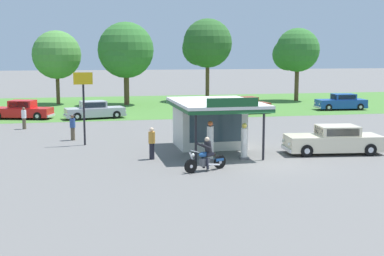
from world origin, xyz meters
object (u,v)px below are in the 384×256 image
at_px(gas_pump_nearside, 210,142).
at_px(gas_pump_offside, 244,143).
at_px(motorcycle_with_rider, 206,157).
at_px(bystander_chatting_near_pumps, 24,118).
at_px(bystander_leaning_by_kiosk, 73,127).
at_px(parked_car_back_row_centre_right, 341,102).
at_px(parked_car_back_row_right, 241,106).
at_px(bystander_standing_back_lot, 152,143).
at_px(parked_car_back_row_centre, 95,110).
at_px(roadside_pole_sign, 83,95).
at_px(parked_car_back_row_far_left, 22,111).
at_px(featured_classic_sedan, 334,141).

xyz_separation_m(gas_pump_nearside, gas_pump_offside, (1.79, -0.00, -0.08)).
xyz_separation_m(gas_pump_nearside, motorcycle_with_rider, (-0.75, -2.24, -0.27)).
distance_m(gas_pump_nearside, bystander_chatting_near_pumps, 16.95).
bearing_deg(bystander_leaning_by_kiosk, parked_car_back_row_centre_right, 27.00).
relative_size(gas_pump_offside, motorcycle_with_rider, 0.86).
height_order(motorcycle_with_rider, parked_car_back_row_right, motorcycle_with_rider).
height_order(parked_car_back_row_right, bystander_standing_back_lot, bystander_standing_back_lot).
bearing_deg(motorcycle_with_rider, parked_car_back_row_centre, 102.21).
xyz_separation_m(motorcycle_with_rider, bystander_chatting_near_pumps, (-9.60, 15.67, 0.17)).
height_order(gas_pump_offside, parked_car_back_row_centre, gas_pump_offside).
relative_size(bystander_leaning_by_kiosk, bystander_chatting_near_pumps, 1.01).
bearing_deg(parked_car_back_row_right, motorcycle_with_rider, -111.40).
distance_m(gas_pump_nearside, parked_car_back_row_right, 20.84).
height_order(gas_pump_offside, bystander_leaning_by_kiosk, gas_pump_offside).
xyz_separation_m(parked_car_back_row_centre_right, roadside_pole_sign, (-24.32, -14.68, 2.25)).
xyz_separation_m(parked_car_back_row_right, bystander_standing_back_lot, (-10.56, -18.46, 0.18)).
xyz_separation_m(parked_car_back_row_right, parked_car_back_row_far_left, (-18.89, 0.33, 0.00)).
xyz_separation_m(gas_pump_offside, parked_car_back_row_far_left, (-12.96, 19.69, -0.16)).
bearing_deg(roadside_pole_sign, featured_classic_sedan, -22.49).
height_order(parked_car_back_row_centre_right, parked_car_back_row_far_left, parked_car_back_row_far_left).
xyz_separation_m(parked_car_back_row_centre, parked_car_back_row_right, (12.97, 0.79, 0.01)).
height_order(gas_pump_nearside, gas_pump_offside, gas_pump_nearside).
relative_size(gas_pump_offside, bystander_leaning_by_kiosk, 1.17).
relative_size(parked_car_back_row_centre_right, parked_car_back_row_far_left, 0.93).
relative_size(parked_car_back_row_right, bystander_leaning_by_kiosk, 3.57).
bearing_deg(parked_car_back_row_right, roadside_pole_sign, -135.77).
bearing_deg(bystander_leaning_by_kiosk, motorcycle_with_rider, -58.52).
bearing_deg(gas_pump_nearside, gas_pump_offside, -0.00).
bearing_deg(bystander_chatting_near_pumps, parked_car_back_row_right, 18.19).
height_order(parked_car_back_row_centre_right, parked_car_back_row_right, parked_car_back_row_centre_right).
distance_m(featured_classic_sedan, bystander_standing_back_lot, 9.83).
distance_m(featured_classic_sedan, parked_car_back_row_far_left, 26.48).
distance_m(gas_pump_offside, parked_car_back_row_right, 20.25).
xyz_separation_m(parked_car_back_row_far_left, roadside_pole_sign, (5.00, -13.84, 2.27)).
xyz_separation_m(parked_car_back_row_far_left, bystander_leaning_by_kiosk, (4.29, -11.92, 0.16)).
height_order(gas_pump_nearside, featured_classic_sedan, gas_pump_nearside).
xyz_separation_m(parked_car_back_row_centre_right, parked_car_back_row_right, (-10.44, -1.16, -0.02)).
bearing_deg(gas_pump_nearside, bystander_standing_back_lot, 162.47).
height_order(bystander_chatting_near_pumps, roadside_pole_sign, roadside_pole_sign).
xyz_separation_m(motorcycle_with_rider, bystander_leaning_by_kiosk, (-6.13, 10.01, 0.19)).
bearing_deg(parked_car_back_row_right, bystander_leaning_by_kiosk, -141.53).
xyz_separation_m(motorcycle_with_rider, featured_classic_sedan, (7.72, 2.65, 0.04)).
height_order(gas_pump_offside, parked_car_back_row_far_left, gas_pump_offside).
bearing_deg(parked_car_back_row_far_left, motorcycle_with_rider, -64.59).
height_order(parked_car_back_row_centre, bystander_leaning_by_kiosk, bystander_leaning_by_kiosk).
distance_m(gas_pump_nearside, bystander_standing_back_lot, 2.98).
bearing_deg(roadside_pole_sign, bystander_chatting_near_pumps, 118.88).
height_order(parked_car_back_row_far_left, bystander_leaning_by_kiosk, bystander_leaning_by_kiosk).
distance_m(bystander_standing_back_lot, bystander_chatting_near_pumps, 14.60).
xyz_separation_m(parked_car_back_row_far_left, bystander_chatting_near_pumps, (0.82, -6.26, 0.14)).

